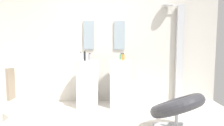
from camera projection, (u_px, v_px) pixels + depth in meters
The scene contains 13 objects.
rear_partition at pixel (104, 41), 4.47m from camera, with size 4.80×0.10×2.60m, color beige.
pedestal_sink_left at pixel (88, 82), 4.14m from camera, with size 0.44×0.44×1.04m.
pedestal_sink_right at pixel (120, 82), 4.15m from camera, with size 0.44×0.44×1.04m.
vanity_mirror_left at pixel (89, 35), 4.38m from camera, with size 0.22×0.03×0.59m, color #8C9EA8.
vanity_mirror_right at pixel (119, 35), 4.39m from camera, with size 0.22×0.03×0.59m, color #8C9EA8.
shower_column at pixel (179, 52), 4.39m from camera, with size 0.49×0.24×2.05m.
lounge_chair at pixel (177, 109), 2.94m from camera, with size 1.10×1.10×0.65m.
towel_rack at pixel (9, 85), 3.23m from camera, with size 0.37×0.22×0.95m.
soap_bottle_grey at pixel (90, 57), 3.96m from camera, with size 0.06×0.06×0.15m.
soap_bottle_green at pixel (121, 57), 4.21m from camera, with size 0.05×0.05×0.13m.
soap_bottle_black at pixel (85, 56), 3.97m from camera, with size 0.04×0.04×0.19m.
soap_bottle_amber at pixel (123, 57), 4.00m from camera, with size 0.06×0.06×0.14m.
soap_bottle_clear at pixel (81, 56), 4.08m from camera, with size 0.04×0.04×0.17m.
Camera 1 is at (0.10, -2.84, 1.31)m, focal length 33.43 mm.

